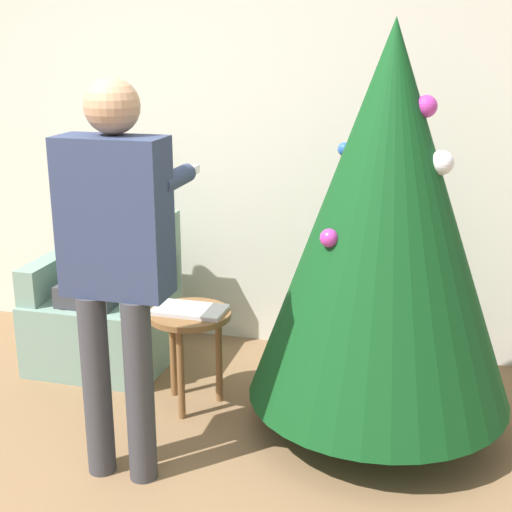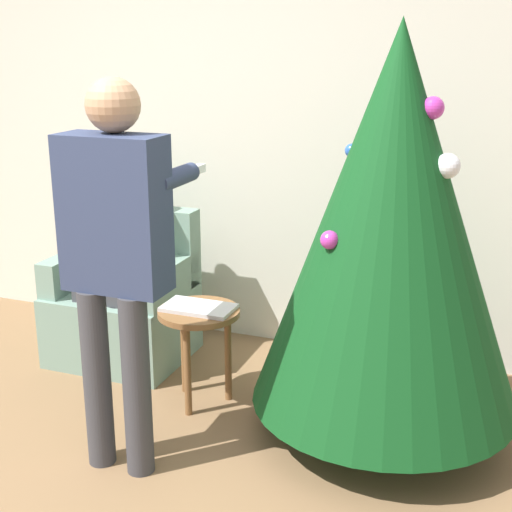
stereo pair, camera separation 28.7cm
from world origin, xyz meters
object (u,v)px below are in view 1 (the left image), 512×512
(side_stool, at_px, (190,327))
(person_seated, at_px, (100,251))
(person_standing, at_px, (116,248))
(armchair, at_px, (106,310))
(christmas_tree, at_px, (386,219))

(side_stool, bearing_deg, person_seated, 151.40)
(person_standing, height_order, side_stool, person_standing)
(armchair, distance_m, person_seated, 0.36)
(person_seated, relative_size, person_standing, 0.74)
(armchair, distance_m, side_stool, 0.77)
(christmas_tree, bearing_deg, armchair, 167.36)
(person_standing, relative_size, side_stool, 3.27)
(christmas_tree, xyz_separation_m, armchair, (-1.59, 0.36, -0.73))
(christmas_tree, distance_m, person_standing, 1.19)
(armchair, xyz_separation_m, side_stool, (0.66, -0.38, 0.11))
(side_stool, bearing_deg, armchair, 150.11)
(christmas_tree, xyz_separation_m, side_stool, (-0.94, -0.02, -0.61))
(christmas_tree, relative_size, person_seated, 1.54)
(christmas_tree, bearing_deg, person_seated, 168.02)
(person_seated, bearing_deg, side_stool, -28.60)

